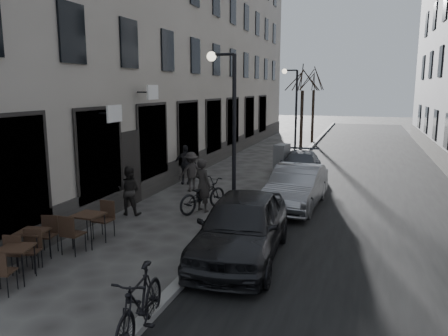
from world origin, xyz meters
The scene contains 21 objects.
ground centered at (0.00, 0.00, 0.00)m, with size 120.00×120.00×0.00m, color #353230.
road centered at (3.85, 16.00, 0.00)m, with size 7.30×60.00×0.00m, color black.
kerb centered at (0.20, 16.00, 0.06)m, with size 0.25×60.00×0.12m, color gray.
building_left centered at (-6.00, 16.50, 8.00)m, with size 4.00×35.00×16.00m, color gray.
streetlamp_near centered at (-0.17, 6.00, 3.16)m, with size 0.90×0.28×5.09m.
streetlamp_far centered at (-0.17, 18.00, 3.16)m, with size 0.90×0.28×5.09m.
tree_near centered at (-0.10, 21.00, 4.66)m, with size 2.40×2.40×5.70m.
tree_far centered at (-0.10, 27.00, 4.66)m, with size 2.40×2.40×5.70m.
bistro_set_a centered at (-3.16, 0.58, 0.47)m, with size 0.81×1.59×0.91m.
bistro_set_b centered at (-3.56, 1.52, 0.47)m, with size 0.73×1.61×0.92m.
bistro_set_c centered at (-3.00, 2.91, 0.51)m, with size 0.72×1.71×1.00m.
utility_cabinet centered at (0.01, 13.87, 0.72)m, with size 0.53×0.96×1.44m, color slate.
bicycle centered at (-1.33, 6.83, 0.54)m, with size 0.72×2.07×1.09m, color black.
cyclist_rider centered at (-1.33, 6.83, 0.89)m, with size 0.65×0.43×1.78m, color #292624.
pedestrian_near centered at (-3.45, 5.75, 0.80)m, with size 0.77×0.60×1.59m, color black.
pedestrian_mid centered at (-2.77, 9.39, 0.78)m, with size 1.01×0.58×1.57m, color #2D2927.
pedestrian_far centered at (-3.54, 10.58, 0.84)m, with size 0.98×0.41×1.67m, color black.
car_near centered at (1.00, 3.30, 0.79)m, with size 1.87×4.65×1.58m, color black.
car_mid centered at (1.55, 8.29, 0.72)m, with size 1.52×4.35×1.43m, color gray.
car_far centered at (1.00, 13.07, 0.61)m, with size 1.71×4.20×1.22m, color #3B3F46.
moped centered at (0.35, -0.50, 0.59)m, with size 0.55×1.95×1.17m, color black.
Camera 1 is at (3.67, -6.33, 4.04)m, focal length 35.00 mm.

